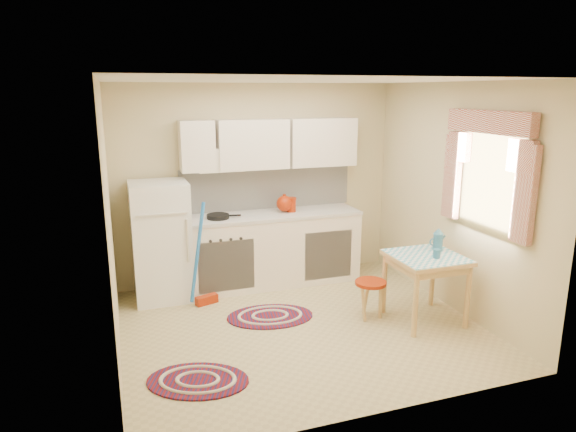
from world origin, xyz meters
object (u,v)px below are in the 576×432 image
Objects in this scene: fridge at (161,241)px; stool at (370,300)px; table at (425,288)px; base_cabinets at (270,250)px.

fridge is 2.48m from stool.
table is (2.58, -1.53, -0.34)m from fridge.
table is at bearing -23.82° from stool.
base_cabinets is at bearing 2.14° from fridge.
fridge reaches higher than base_cabinets.
stool is (-0.52, 0.23, -0.15)m from table.
stool is at bearing -32.28° from fridge.
base_cabinets is 1.54m from stool.
table is 1.71× the size of stool.
table is at bearing -51.92° from base_cabinets.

